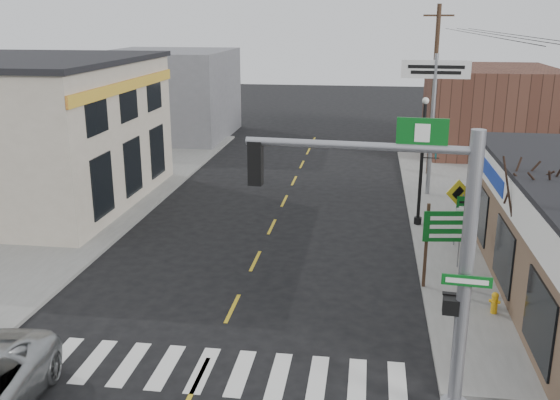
# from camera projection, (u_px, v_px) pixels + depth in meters

# --- Properties ---
(ground) EXTENTS (140.00, 140.00, 0.00)m
(ground) POSITION_uv_depth(u_px,v_px,m) (199.00, 379.00, 15.85)
(ground) COLOR black
(ground) RESTS_ON ground
(sidewalk_right) EXTENTS (6.00, 38.00, 0.13)m
(sidewalk_right) POSITION_uv_depth(u_px,v_px,m) (481.00, 228.00, 26.93)
(sidewalk_right) COLOR slate
(sidewalk_right) RESTS_ON ground
(sidewalk_left) EXTENTS (6.00, 38.00, 0.13)m
(sidewalk_left) POSITION_uv_depth(u_px,v_px,m) (87.00, 210.00, 29.40)
(sidewalk_left) COLOR slate
(sidewalk_left) RESTS_ON ground
(center_line) EXTENTS (0.12, 56.00, 0.01)m
(center_line) POSITION_uv_depth(u_px,v_px,m) (255.00, 261.00, 23.44)
(center_line) COLOR gold
(center_line) RESTS_ON ground
(crosswalk) EXTENTS (11.00, 2.20, 0.01)m
(crosswalk) POSITION_uv_depth(u_px,v_px,m) (203.00, 370.00, 16.23)
(crosswalk) COLOR silver
(crosswalk) RESTS_ON ground
(left_building) EXTENTS (12.00, 12.00, 6.80)m
(left_building) POSITION_uv_depth(u_px,v_px,m) (11.00, 134.00, 29.95)
(left_building) COLOR #B5AA96
(left_building) RESTS_ON ground
(bldg_distant_right) EXTENTS (8.00, 10.00, 5.60)m
(bldg_distant_right) POSITION_uv_depth(u_px,v_px,m) (489.00, 110.00, 41.88)
(bldg_distant_right) COLOR #513025
(bldg_distant_right) RESTS_ON ground
(bldg_distant_left) EXTENTS (9.00, 10.00, 6.40)m
(bldg_distant_left) POSITION_uv_depth(u_px,v_px,m) (169.00, 94.00, 46.81)
(bldg_distant_left) COLOR slate
(bldg_distant_left) RESTS_ON ground
(traffic_signal_pole) EXTENTS (5.33, 0.39, 6.75)m
(traffic_signal_pole) POSITION_uv_depth(u_px,v_px,m) (429.00, 247.00, 13.21)
(traffic_signal_pole) COLOR gray
(traffic_signal_pole) RESTS_ON sidewalk_right
(guide_sign) EXTENTS (1.66, 0.14, 2.90)m
(guide_sign) POSITION_uv_depth(u_px,v_px,m) (448.00, 235.00, 20.30)
(guide_sign) COLOR #402C1E
(guide_sign) RESTS_ON sidewalk_right
(fire_hydrant) EXTENTS (0.22, 0.22, 0.69)m
(fire_hydrant) POSITION_uv_depth(u_px,v_px,m) (495.00, 302.00, 18.96)
(fire_hydrant) COLOR gold
(fire_hydrant) RESTS_ON sidewalk_right
(ped_crossing_sign) EXTENTS (1.04, 0.07, 2.69)m
(ped_crossing_sign) POSITION_uv_depth(u_px,v_px,m) (457.00, 200.00, 24.19)
(ped_crossing_sign) COLOR gray
(ped_crossing_sign) RESTS_ON sidewalk_right
(lamp_post) EXTENTS (0.71, 0.56, 5.51)m
(lamp_post) POSITION_uv_depth(u_px,v_px,m) (424.00, 152.00, 26.29)
(lamp_post) COLOR black
(lamp_post) RESTS_ON sidewalk_right
(dance_center_sign) EXTENTS (3.29, 0.21, 6.99)m
(dance_center_sign) POSITION_uv_depth(u_px,v_px,m) (434.00, 90.00, 30.34)
(dance_center_sign) COLOR gray
(dance_center_sign) RESTS_ON sidewalk_right
(bare_tree) EXTENTS (2.68, 2.68, 5.36)m
(bare_tree) POSITION_uv_depth(u_px,v_px,m) (533.00, 172.00, 18.81)
(bare_tree) COLOR black
(bare_tree) RESTS_ON sidewalk_right
(shrub_front) EXTENTS (1.17, 1.17, 0.88)m
(shrub_front) POSITION_uv_depth(u_px,v_px,m) (560.00, 315.00, 17.98)
(shrub_front) COLOR #1F3818
(shrub_front) RESTS_ON sidewalk_right
(shrub_back) EXTENTS (1.21, 1.21, 0.91)m
(shrub_back) POSITION_uv_depth(u_px,v_px,m) (557.00, 252.00, 22.69)
(shrub_back) COLOR black
(shrub_back) RESTS_ON sidewalk_right
(utility_pole_far) EXTENTS (1.63, 0.24, 9.35)m
(utility_pole_far) POSITION_uv_depth(u_px,v_px,m) (434.00, 90.00, 34.54)
(utility_pole_far) COLOR #402B1A
(utility_pole_far) RESTS_ON sidewalk_right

